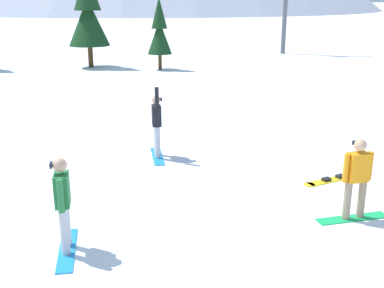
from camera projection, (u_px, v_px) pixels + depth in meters
The scene contains 7 objects.
ground_plane at pixel (282, 279), 7.55m from camera, with size 800.00×800.00×0.00m, color white.
snowboarder_foreground at pixel (63, 203), 8.13m from camera, with size 0.51×1.57×1.73m.
snowboarder_midground at pixel (357, 178), 9.34m from camera, with size 1.53×0.61×1.68m.
snowboarder_background at pixel (157, 124), 13.05m from camera, with size 0.49×1.57×2.02m.
loose_snowboard_far_spare at pixel (333, 179), 11.63m from camera, with size 1.68×1.00×0.09m.
pine_tree_broad at pixel (88, 13), 29.31m from camera, with size 2.55×2.55×6.15m.
pine_tree_short at pixel (159, 30), 28.66m from camera, with size 1.48×1.48×4.34m.
Camera 1 is at (-1.57, -6.55, 4.29)m, focal length 44.44 mm.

